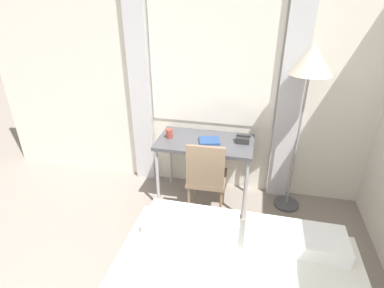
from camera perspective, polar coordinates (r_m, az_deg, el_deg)
The scene contains 7 objects.
wall_back_with_window at distance 3.43m, azimuth 0.05°, elevation 12.38°, with size 5.05×0.13×2.70m.
desk at distance 3.29m, azimuth 2.50°, elevation -0.49°, with size 1.04×0.58×0.78m.
desk_chair at distance 3.12m, azimuth 2.76°, elevation -6.03°, with size 0.42×0.42×0.92m.
standing_lamp at distance 3.07m, azimuth 21.56°, elevation 13.11°, with size 0.41×0.41×1.81m.
telephone at distance 3.26m, azimuth 9.75°, elevation 1.02°, with size 0.15×0.14×0.09m.
book at distance 3.23m, azimuth 3.31°, elevation 0.65°, with size 0.26×0.24×0.02m.
mug at distance 3.31m, azimuth -4.33°, elevation 2.02°, with size 0.08×0.08×0.10m.
Camera 1 is at (0.77, 0.10, 2.21)m, focal length 28.00 mm.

